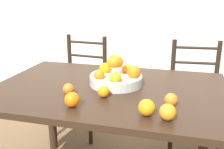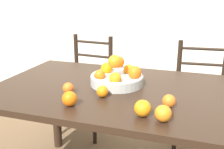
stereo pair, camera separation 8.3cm
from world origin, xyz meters
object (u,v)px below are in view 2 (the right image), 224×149
orange_loose_4 (68,88)px  orange_loose_3 (169,101)px  orange_loose_2 (163,113)px  orange_loose_0 (70,99)px  chair_right (200,99)px  orange_loose_1 (102,91)px  fruit_bowl (117,76)px  chair_left (87,86)px  orange_loose_5 (143,108)px

orange_loose_4 → orange_loose_3: bearing=-1.8°
orange_loose_2 → orange_loose_3: (0.01, 0.16, -0.00)m
orange_loose_0 → orange_loose_4: orange_loose_0 is taller
orange_loose_4 → chair_right: size_ratio=0.07×
orange_loose_0 → orange_loose_1: bearing=54.2°
fruit_bowl → chair_right: size_ratio=0.36×
chair_left → orange_loose_3: bearing=-42.7°
orange_loose_2 → orange_loose_5: (-0.10, 0.02, 0.00)m
fruit_bowl → orange_loose_4: bearing=-133.7°
orange_loose_5 → chair_right: chair_right is taller
orange_loose_1 → chair_left: bearing=118.4°
orange_loose_3 → chair_right: bearing=79.7°
chair_left → orange_loose_0: bearing=-65.2°
orange_loose_5 → chair_left: (-0.76, 1.10, -0.36)m
orange_loose_2 → fruit_bowl: bearing=129.6°
orange_loose_3 → orange_loose_4: 0.57m
orange_loose_0 → orange_loose_1: 0.20m
chair_left → chair_right: size_ratio=1.00×
fruit_bowl → orange_loose_0: size_ratio=4.29×
orange_loose_0 → chair_right: chair_right is taller
orange_loose_0 → orange_loose_1: (0.12, 0.16, -0.01)m
fruit_bowl → chair_right: (0.52, 0.72, -0.37)m
orange_loose_0 → orange_loose_1: size_ratio=1.20×
fruit_bowl → orange_loose_2: 0.53m
orange_loose_1 → chair_right: bearing=60.2°
orange_loose_5 → orange_loose_4: bearing=161.3°
orange_loose_3 → orange_loose_5: 0.17m
fruit_bowl → orange_loose_3: size_ratio=4.91×
orange_loose_4 → chair_right: chair_right is taller
orange_loose_2 → chair_right: size_ratio=0.08×
fruit_bowl → chair_right: bearing=54.0°
fruit_bowl → orange_loose_1: bearing=-94.2°
fruit_bowl → orange_loose_4: size_ratio=5.27×
orange_loose_2 → chair_right: 1.19m
orange_loose_3 → chair_right: 1.04m
orange_loose_2 → chair_left: size_ratio=0.08×
fruit_bowl → orange_loose_1: 0.22m
fruit_bowl → chair_left: 0.96m
chair_right → orange_loose_4: bearing=-132.9°
fruit_bowl → orange_loose_4: (-0.22, -0.23, -0.02)m
chair_left → chair_right: (1.04, 0.00, 0.00)m
fruit_bowl → orange_loose_5: (0.24, -0.39, -0.01)m
orange_loose_4 → chair_right: bearing=51.9°
orange_loose_2 → orange_loose_5: bearing=167.5°
chair_left → orange_loose_2: bearing=-47.2°
orange_loose_5 → fruit_bowl: bearing=121.9°
orange_loose_1 → orange_loose_2: bearing=-27.6°
orange_loose_1 → orange_loose_4: size_ratio=1.02×
fruit_bowl → chair_left: (-0.52, 0.72, -0.37)m
fruit_bowl → orange_loose_5: fruit_bowl is taller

